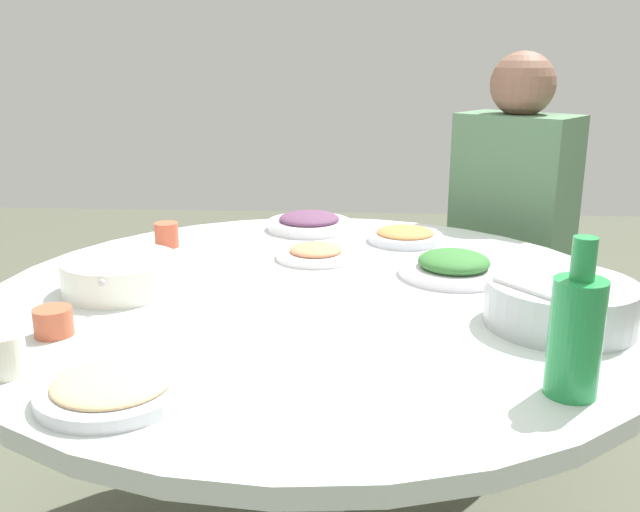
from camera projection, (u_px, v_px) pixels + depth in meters
round_dining_table at (315, 334)px, 1.52m from camera, size 1.40×1.40×0.72m
rice_bowl at (560, 302)px, 1.30m from camera, size 0.28×0.28×0.09m
soup_bowl at (121, 276)px, 1.49m from camera, size 0.27×0.24×0.07m
dish_shrimp at (316, 253)px, 1.73m from camera, size 0.20×0.20×0.04m
dish_greens at (454, 266)px, 1.59m from camera, size 0.25×0.25×0.06m
dish_noodles at (113, 387)px, 1.03m from camera, size 0.22×0.22×0.04m
dish_tofu_braise at (405, 235)px, 1.88m from camera, size 0.20×0.20×0.04m
dish_eggplant at (309, 222)px, 2.01m from camera, size 0.24×0.24×0.05m
green_bottle at (576, 333)px, 1.02m from camera, size 0.08×0.08×0.24m
tea_cup_near at (53, 322)px, 1.26m from camera, size 0.07×0.07×0.05m
tea_cup_far at (167, 235)px, 1.83m from camera, size 0.06×0.06×0.06m
tea_cup_side at (4, 355)px, 1.10m from camera, size 0.07×0.07×0.07m
stool_for_diner_left at (501, 365)px, 2.30m from camera, size 0.32×0.32×0.46m
diner_left at (514, 201)px, 2.14m from camera, size 0.46×0.46×0.76m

